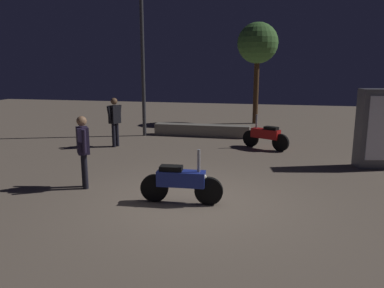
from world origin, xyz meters
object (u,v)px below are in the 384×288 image
at_px(streetlamp_near, 142,42).
at_px(motorcycle_blue_foreground, 181,182).
at_px(person_rider_beside, 83,146).
at_px(person_bystander_far, 115,118).
at_px(motorcycle_red_parked_left, 266,136).

bearing_deg(streetlamp_near, motorcycle_blue_foreground, -65.09).
xyz_separation_m(motorcycle_blue_foreground, streetlamp_near, (-3.18, 6.84, 3.14)).
relative_size(person_rider_beside, person_bystander_far, 0.98).
relative_size(person_rider_beside, streetlamp_near, 0.28).
height_order(person_bystander_far, streetlamp_near, streetlamp_near).
bearing_deg(motorcycle_blue_foreground, person_bystander_far, 123.28).
xyz_separation_m(person_rider_beside, streetlamp_near, (-0.84, 6.37, 2.61)).
bearing_deg(motorcycle_blue_foreground, streetlamp_near, 111.87).
bearing_deg(motorcycle_blue_foreground, motorcycle_red_parked_left, 71.40).
xyz_separation_m(person_rider_beside, person_bystander_far, (-1.12, 4.22, 0.02)).
distance_m(motorcycle_blue_foreground, person_bystander_far, 5.86).
xyz_separation_m(motorcycle_blue_foreground, person_rider_beside, (-2.34, 0.48, 0.52)).
height_order(motorcycle_blue_foreground, person_rider_beside, person_rider_beside).
xyz_separation_m(motorcycle_blue_foreground, motorcycle_red_parked_left, (1.51, 5.42, 0.00)).
relative_size(motorcycle_blue_foreground, person_rider_beside, 1.03).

